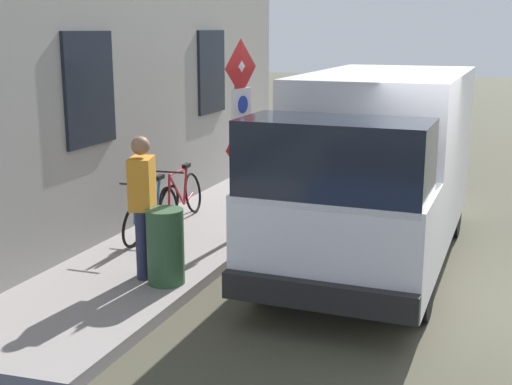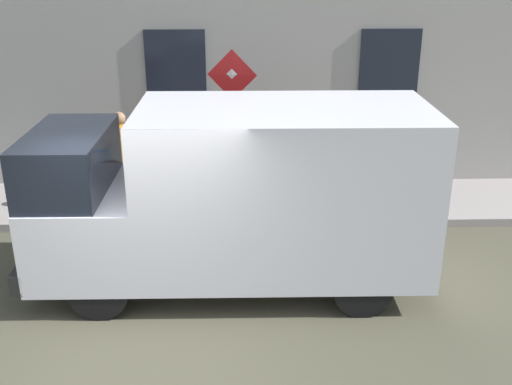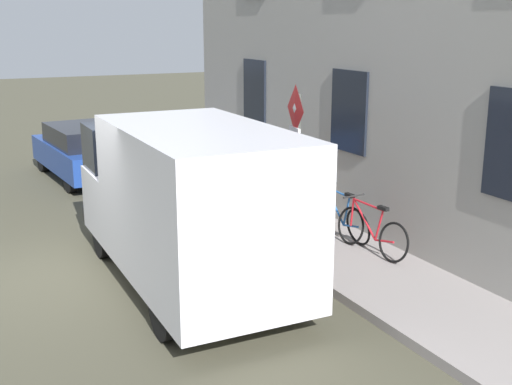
# 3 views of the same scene
# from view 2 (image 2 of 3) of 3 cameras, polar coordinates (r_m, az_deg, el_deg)

# --- Properties ---
(ground_plane) EXTENTS (80.00, 80.00, 0.00)m
(ground_plane) POSITION_cam_2_polar(r_m,az_deg,el_deg) (7.60, -10.34, -13.75)
(ground_plane) COLOR #464434
(sidewalk_slab) EXTENTS (1.96, 16.26, 0.14)m
(sidewalk_slab) POSITION_cam_2_polar(r_m,az_deg,el_deg) (11.20, -7.38, -1.08)
(sidewalk_slab) COLOR gray
(sidewalk_slab) RESTS_ON ground_plane
(sign_post_stacked) EXTENTS (0.19, 0.55, 2.69)m
(sign_post_stacked) POSITION_cam_2_polar(r_m,az_deg,el_deg) (9.84, -2.18, 6.68)
(sign_post_stacked) COLOR #474C47
(sign_post_stacked) RESTS_ON sidewalk_slab
(delivery_van) EXTENTS (2.04, 5.34, 2.50)m
(delivery_van) POSITION_cam_2_polar(r_m,az_deg,el_deg) (8.18, -1.62, -0.05)
(delivery_van) COLOR silver
(delivery_van) RESTS_ON ground_plane
(bicycle_red) EXTENTS (0.46, 1.72, 0.89)m
(bicycle_red) POSITION_cam_2_polar(r_m,az_deg,el_deg) (11.39, 0.45, 1.87)
(bicycle_red) COLOR black
(bicycle_red) RESTS_ON sidewalk_slab
(bicycle_blue) EXTENTS (0.46, 1.71, 0.89)m
(bicycle_blue) POSITION_cam_2_polar(r_m,az_deg,el_deg) (11.40, -4.22, 1.83)
(bicycle_blue) COLOR black
(bicycle_blue) RESTS_ON sidewalk_slab
(pedestrian) EXTENTS (0.37, 0.46, 1.72)m
(pedestrian) POSITION_cam_2_polar(r_m,az_deg,el_deg) (10.72, -12.37, 3.25)
(pedestrian) COLOR #262B47
(pedestrian) RESTS_ON sidewalk_slab
(litter_bin) EXTENTS (0.44, 0.44, 0.90)m
(litter_bin) POSITION_cam_2_polar(r_m,az_deg,el_deg) (10.58, -13.06, 0.18)
(litter_bin) COLOR #2D5133
(litter_bin) RESTS_ON sidewalk_slab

